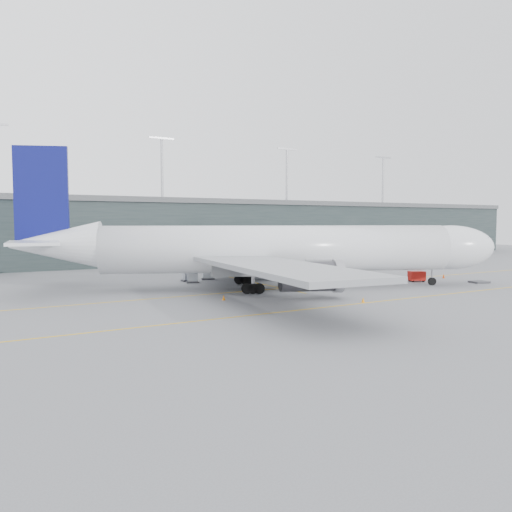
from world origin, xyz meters
TOP-DOWN VIEW (x-y plane):
  - ground at (0.00, 0.00)m, footprint 320.00×320.00m
  - taxiline_a at (0.00, -4.00)m, footprint 160.00×0.25m
  - taxiline_b at (0.00, -20.00)m, footprint 160.00×0.25m
  - taxiline_lead_main at (5.00, 20.00)m, footprint 0.25×60.00m
  - terminal at (-0.00, 58.00)m, footprint 240.00×36.00m
  - main_aircraft at (4.16, -3.18)m, footprint 68.78×63.53m
  - jet_bridge at (15.28, 22.56)m, footprint 19.29×43.57m
  - gse_cart at (28.50, -8.05)m, footprint 2.93×2.43m
  - baggage_dolly at (35.96, -14.18)m, footprint 3.03×2.62m
  - uld_a at (-3.84, 8.82)m, footprint 2.36×2.09m
  - uld_b at (-3.72, 11.15)m, footprint 1.98×1.60m
  - uld_c at (0.10, 11.58)m, footprint 2.62×2.35m
  - cone_nose at (36.39, -6.91)m, footprint 0.47×0.47m
  - cone_wing_stbd at (6.60, -19.58)m, footprint 0.41×0.41m
  - cone_wing_port at (8.03, 12.00)m, footprint 0.41×0.41m
  - cone_tail at (-7.35, -9.58)m, footprint 0.42×0.42m

SIDE VIEW (x-z plane):
  - ground at x=0.00m, z-range 0.00..0.00m
  - taxiline_a at x=0.00m, z-range 0.00..0.02m
  - taxiline_b at x=0.00m, z-range 0.00..0.02m
  - taxiline_lead_main at x=5.00m, z-range 0.00..0.02m
  - baggage_dolly at x=35.96m, z-range 0.03..0.29m
  - cone_wing_port at x=8.03m, z-range 0.00..0.65m
  - cone_wing_stbd at x=6.60m, z-range 0.00..0.65m
  - cone_tail at x=-7.35m, z-range 0.00..0.67m
  - cone_nose at x=36.39m, z-range 0.00..0.75m
  - uld_b at x=-3.72m, z-range 0.05..1.83m
  - gse_cart at x=28.50m, z-range 0.10..1.81m
  - uld_a at x=-3.84m, z-range 0.05..1.87m
  - uld_c at x=0.10m, z-range 0.05..2.02m
  - jet_bridge at x=15.28m, z-range 1.59..7.97m
  - main_aircraft at x=4.16m, z-range -4.41..15.70m
  - terminal at x=0.00m, z-range -6.88..22.12m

